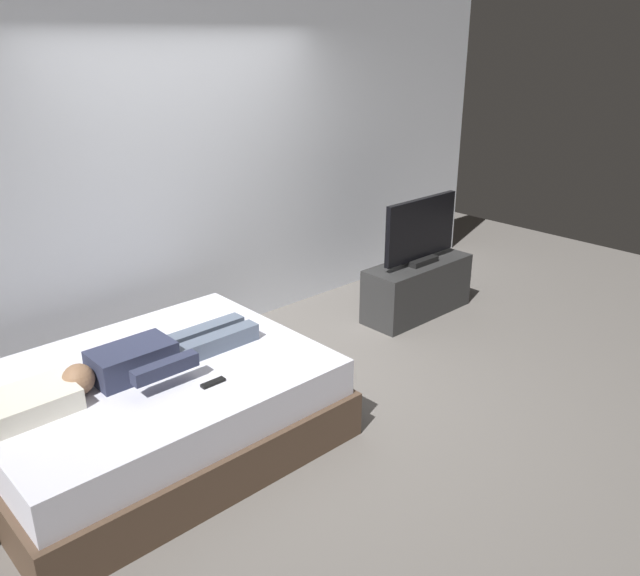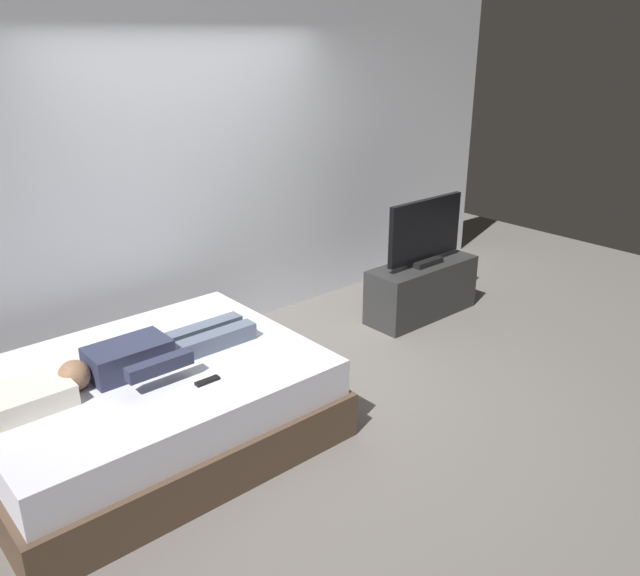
% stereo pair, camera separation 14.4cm
% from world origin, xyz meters
% --- Properties ---
extents(ground_plane, '(10.00, 10.00, 0.00)m').
position_xyz_m(ground_plane, '(0.00, 0.00, 0.00)').
color(ground_plane, slate).
extents(back_wall, '(6.40, 0.10, 2.80)m').
position_xyz_m(back_wall, '(0.40, 1.42, 1.40)').
color(back_wall, silver).
rests_on(back_wall, ground).
extents(bed, '(2.06, 1.60, 0.54)m').
position_xyz_m(bed, '(-1.06, 0.20, 0.26)').
color(bed, brown).
rests_on(bed, ground).
extents(pillow, '(0.48, 0.34, 0.12)m').
position_xyz_m(pillow, '(-1.77, 0.20, 0.60)').
color(pillow, silver).
rests_on(pillow, bed).
extents(person, '(1.26, 0.46, 0.18)m').
position_xyz_m(person, '(-1.03, 0.19, 0.62)').
color(person, '#2D334C').
rests_on(person, bed).
extents(remote, '(0.15, 0.04, 0.02)m').
position_xyz_m(remote, '(-0.88, -0.21, 0.55)').
color(remote, black).
rests_on(remote, bed).
extents(tv_stand, '(1.10, 0.40, 0.50)m').
position_xyz_m(tv_stand, '(1.75, 0.41, 0.25)').
color(tv_stand, '#2D2D2D').
rests_on(tv_stand, ground).
extents(tv, '(0.88, 0.20, 0.59)m').
position_xyz_m(tv, '(1.75, 0.41, 0.78)').
color(tv, black).
rests_on(tv, tv_stand).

